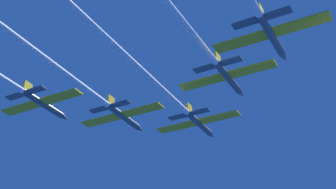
{
  "coord_description": "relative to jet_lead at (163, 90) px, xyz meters",
  "views": [
    {
      "loc": [
        32.94,
        -74.28,
        -40.4
      ],
      "look_at": [
        -0.34,
        -12.11,
        -0.23
      ],
      "focal_mm": 51.94,
      "sensor_mm": 36.0,
      "label": 1
    }
  ],
  "objects": [
    {
      "name": "jet_lead",
      "position": [
        0.0,
        0.0,
        0.0
      ],
      "size": [
        16.25,
        49.88,
        2.69
      ],
      "color": "#4C5660"
    },
    {
      "name": "jet_left_wing",
      "position": [
        -10.35,
        -10.52,
        -0.55
      ],
      "size": [
        16.25,
        51.13,
        2.69
      ],
      "color": "#4C5660"
    },
    {
      "name": "jet_right_wing",
      "position": [
        10.41,
        -8.48,
        0.99
      ],
      "size": [
        16.25,
        43.77,
        2.69
      ],
      "color": "#4C5660"
    }
  ]
}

